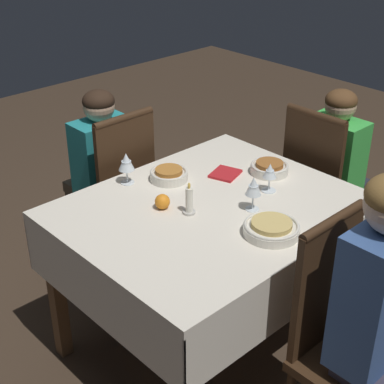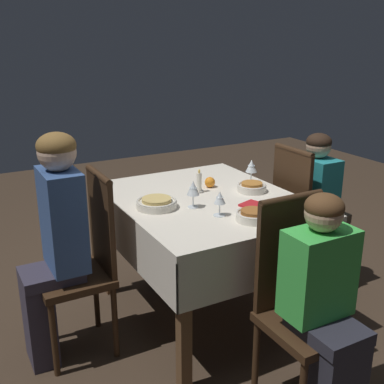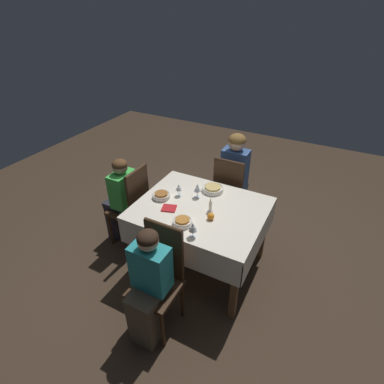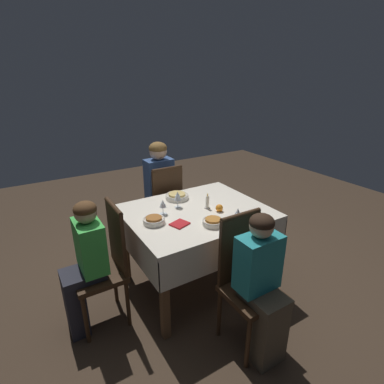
{
  "view_description": "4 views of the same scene",
  "coord_description": "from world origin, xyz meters",
  "px_view_note": "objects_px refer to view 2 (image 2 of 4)",
  "views": [
    {
      "loc": [
        1.55,
        1.53,
        2.03
      ],
      "look_at": [
        0.07,
        -0.04,
        0.85
      ],
      "focal_mm": 55.0,
      "sensor_mm": 36.0,
      "label": 1
    },
    {
      "loc": [
        -2.29,
        1.34,
        1.69
      ],
      "look_at": [
        0.02,
        0.08,
        0.82
      ],
      "focal_mm": 45.0,
      "sensor_mm": 36.0,
      "label": 2
    },
    {
      "loc": [
        1.01,
        -2.11,
        2.46
      ],
      "look_at": [
        -0.09,
        -0.01,
        0.93
      ],
      "focal_mm": 28.0,
      "sensor_mm": 36.0,
      "label": 3
    },
    {
      "loc": [
        -1.29,
        -2.04,
        1.91
      ],
      "look_at": [
        0.01,
        0.09,
        0.92
      ],
      "focal_mm": 28.0,
      "sensor_mm": 36.0,
      "label": 4
    }
  ],
  "objects_px": {
    "candle_centerpiece": "(199,184)",
    "chair_west": "(299,298)",
    "chair_south": "(301,215)",
    "person_child_teal": "(320,204)",
    "dining_table": "(206,214)",
    "orange_fruit": "(210,182)",
    "napkin_red_folded": "(254,205)",
    "bowl_south": "(252,187)",
    "bowl_west": "(253,215)",
    "bowl_north": "(157,203)",
    "chair_north": "(86,258)",
    "wine_glass_south": "(251,167)",
    "wine_glass_west": "(220,199)",
    "person_child_green": "(326,306)",
    "person_adult_denim": "(55,237)",
    "wine_glass_north": "(193,189)"
  },
  "relations": [
    {
      "from": "chair_north",
      "to": "person_child_green",
      "type": "xyz_separation_m",
      "value": [
        -1.03,
        -0.73,
        0.05
      ]
    },
    {
      "from": "wine_glass_south",
      "to": "bowl_north",
      "type": "bearing_deg",
      "value": 101.27
    },
    {
      "from": "candle_centerpiece",
      "to": "napkin_red_folded",
      "type": "relative_size",
      "value": 0.87
    },
    {
      "from": "person_child_teal",
      "to": "wine_glass_west",
      "type": "relative_size",
      "value": 8.08
    },
    {
      "from": "chair_south",
      "to": "person_child_teal",
      "type": "relative_size",
      "value": 0.93
    },
    {
      "from": "person_adult_denim",
      "to": "bowl_south",
      "type": "xyz_separation_m",
      "value": [
        -0.07,
        -1.18,
        0.11
      ]
    },
    {
      "from": "chair_south",
      "to": "person_adult_denim",
      "type": "xyz_separation_m",
      "value": [
        0.06,
        1.59,
        0.16
      ]
    },
    {
      "from": "chair_west",
      "to": "wine_glass_south",
      "type": "relative_size",
      "value": 6.79
    },
    {
      "from": "orange_fruit",
      "to": "napkin_red_folded",
      "type": "relative_size",
      "value": 0.4
    },
    {
      "from": "bowl_south",
      "to": "bowl_west",
      "type": "bearing_deg",
      "value": 145.4
    },
    {
      "from": "chair_south",
      "to": "orange_fruit",
      "type": "distance_m",
      "value": 0.68
    },
    {
      "from": "person_child_teal",
      "to": "wine_glass_north",
      "type": "height_order",
      "value": "person_child_teal"
    },
    {
      "from": "person_child_teal",
      "to": "orange_fruit",
      "type": "bearing_deg",
      "value": 76.24
    },
    {
      "from": "chair_south",
      "to": "wine_glass_north",
      "type": "relative_size",
      "value": 6.61
    },
    {
      "from": "candle_centerpiece",
      "to": "person_child_green",
      "type": "bearing_deg",
      "value": 179.7
    },
    {
      "from": "dining_table",
      "to": "bowl_south",
      "type": "height_order",
      "value": "bowl_south"
    },
    {
      "from": "napkin_red_folded",
      "to": "wine_glass_north",
      "type": "bearing_deg",
      "value": 63.65
    },
    {
      "from": "chair_west",
      "to": "orange_fruit",
      "type": "relative_size",
      "value": 15.56
    },
    {
      "from": "person_child_green",
      "to": "bowl_north",
      "type": "height_order",
      "value": "person_child_green"
    },
    {
      "from": "chair_north",
      "to": "person_child_teal",
      "type": "distance_m",
      "value": 1.61
    },
    {
      "from": "dining_table",
      "to": "orange_fruit",
      "type": "bearing_deg",
      "value": -37.36
    },
    {
      "from": "orange_fruit",
      "to": "napkin_red_folded",
      "type": "height_order",
      "value": "orange_fruit"
    },
    {
      "from": "dining_table",
      "to": "chair_west",
      "type": "height_order",
      "value": "chair_west"
    },
    {
      "from": "chair_north",
      "to": "orange_fruit",
      "type": "bearing_deg",
      "value": 98.63
    },
    {
      "from": "person_child_teal",
      "to": "candle_centerpiece",
      "type": "xyz_separation_m",
      "value": [
        0.13,
        0.87,
        0.24
      ]
    },
    {
      "from": "chair_north",
      "to": "wine_glass_south",
      "type": "height_order",
      "value": "chair_north"
    },
    {
      "from": "wine_glass_south",
      "to": "bowl_west",
      "type": "bearing_deg",
      "value": 145.64
    },
    {
      "from": "candle_centerpiece",
      "to": "chair_west",
      "type": "bearing_deg",
      "value": 179.65
    },
    {
      "from": "chair_west",
      "to": "wine_glass_west",
      "type": "height_order",
      "value": "chair_west"
    },
    {
      "from": "person_child_green",
      "to": "person_child_teal",
      "type": "bearing_deg",
      "value": 48.11
    },
    {
      "from": "person_child_green",
      "to": "orange_fruit",
      "type": "bearing_deg",
      "value": 84.43
    },
    {
      "from": "person_adult_denim",
      "to": "dining_table",
      "type": "bearing_deg",
      "value": 87.72
    },
    {
      "from": "dining_table",
      "to": "person_child_teal",
      "type": "distance_m",
      "value": 0.89
    },
    {
      "from": "person_adult_denim",
      "to": "napkin_red_folded",
      "type": "distance_m",
      "value": 1.08
    },
    {
      "from": "person_child_teal",
      "to": "candle_centerpiece",
      "type": "height_order",
      "value": "person_child_teal"
    },
    {
      "from": "candle_centerpiece",
      "to": "napkin_red_folded",
      "type": "bearing_deg",
      "value": -158.52
    },
    {
      "from": "dining_table",
      "to": "candle_centerpiece",
      "type": "height_order",
      "value": "candle_centerpiece"
    },
    {
      "from": "orange_fruit",
      "to": "dining_table",
      "type": "bearing_deg",
      "value": 142.64
    },
    {
      "from": "wine_glass_west",
      "to": "candle_centerpiece",
      "type": "distance_m",
      "value": 0.41
    },
    {
      "from": "chair_south",
      "to": "wine_glass_north",
      "type": "bearing_deg",
      "value": 95.55
    },
    {
      "from": "chair_west",
      "to": "candle_centerpiece",
      "type": "height_order",
      "value": "chair_west"
    },
    {
      "from": "wine_glass_west",
      "to": "candle_centerpiece",
      "type": "relative_size",
      "value": 0.93
    },
    {
      "from": "dining_table",
      "to": "chair_north",
      "type": "height_order",
      "value": "chair_north"
    },
    {
      "from": "chair_south",
      "to": "bowl_north",
      "type": "height_order",
      "value": "chair_south"
    },
    {
      "from": "chair_north",
      "to": "chair_south",
      "type": "height_order",
      "value": "same"
    },
    {
      "from": "bowl_west",
      "to": "napkin_red_folded",
      "type": "bearing_deg",
      "value": -37.49
    },
    {
      "from": "bowl_west",
      "to": "chair_north",
      "type": "bearing_deg",
      "value": 58.71
    },
    {
      "from": "person_child_teal",
      "to": "bowl_west",
      "type": "height_order",
      "value": "person_child_teal"
    },
    {
      "from": "wine_glass_south",
      "to": "napkin_red_folded",
      "type": "relative_size",
      "value": 0.91
    },
    {
      "from": "person_child_teal",
      "to": "bowl_north",
      "type": "height_order",
      "value": "person_child_teal"
    }
  ]
}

